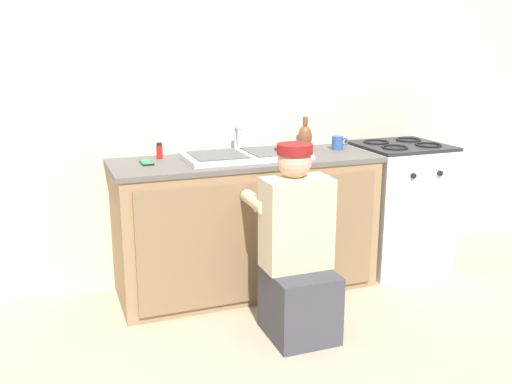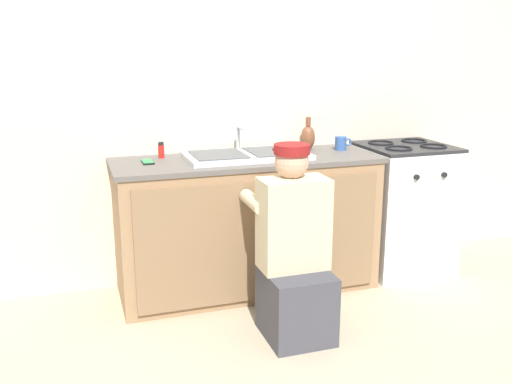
{
  "view_description": "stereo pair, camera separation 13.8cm",
  "coord_description": "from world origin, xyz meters",
  "px_view_note": "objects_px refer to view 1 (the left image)",
  "views": [
    {
      "loc": [
        -1.22,
        -3.16,
        1.63
      ],
      "look_at": [
        0.0,
        0.1,
        0.73
      ],
      "focal_mm": 40.0,
      "sensor_mm": 36.0,
      "label": 1
    },
    {
      "loc": [
        -1.09,
        -3.2,
        1.63
      ],
      "look_at": [
        0.0,
        0.1,
        0.73
      ],
      "focal_mm": 40.0,
      "sensor_mm": 36.0,
      "label": 2
    }
  ],
  "objects_px": {
    "plumber_person": "(297,258)",
    "vase_decorative": "(305,137)",
    "sink_double_basin": "(245,155)",
    "spice_bottle_red": "(159,151)",
    "stove_range": "(398,205)",
    "cell_phone": "(147,163)",
    "coffee_mug": "(338,143)"
  },
  "relations": [
    {
      "from": "cell_phone",
      "to": "vase_decorative",
      "type": "xyz_separation_m",
      "value": [
        1.14,
        0.11,
        0.08
      ]
    },
    {
      "from": "cell_phone",
      "to": "coffee_mug",
      "type": "xyz_separation_m",
      "value": [
        1.36,
        0.03,
        0.04
      ]
    },
    {
      "from": "cell_phone",
      "to": "spice_bottle_red",
      "type": "xyz_separation_m",
      "value": [
        0.11,
        0.13,
        0.04
      ]
    },
    {
      "from": "stove_range",
      "to": "vase_decorative",
      "type": "xyz_separation_m",
      "value": [
        -0.71,
        0.15,
        0.53
      ]
    },
    {
      "from": "stove_range",
      "to": "spice_bottle_red",
      "type": "xyz_separation_m",
      "value": [
        -1.74,
        0.17,
        0.49
      ]
    },
    {
      "from": "plumber_person",
      "to": "vase_decorative",
      "type": "relative_size",
      "value": 4.8
    },
    {
      "from": "sink_double_basin",
      "to": "spice_bottle_red",
      "type": "bearing_deg",
      "value": 162.15
    },
    {
      "from": "stove_range",
      "to": "spice_bottle_red",
      "type": "bearing_deg",
      "value": 174.32
    },
    {
      "from": "sink_double_basin",
      "to": "plumber_person",
      "type": "relative_size",
      "value": 0.72
    },
    {
      "from": "cell_phone",
      "to": "coffee_mug",
      "type": "bearing_deg",
      "value": 1.11
    },
    {
      "from": "coffee_mug",
      "to": "plumber_person",
      "type": "bearing_deg",
      "value": -130.41
    },
    {
      "from": "sink_double_basin",
      "to": "stove_range",
      "type": "xyz_separation_m",
      "value": [
        1.21,
        -0.0,
        -0.46
      ]
    },
    {
      "from": "plumber_person",
      "to": "vase_decorative",
      "type": "distance_m",
      "value": 1.11
    },
    {
      "from": "sink_double_basin",
      "to": "cell_phone",
      "type": "height_order",
      "value": "sink_double_basin"
    },
    {
      "from": "stove_range",
      "to": "plumber_person",
      "type": "bearing_deg",
      "value": -148.38
    },
    {
      "from": "sink_double_basin",
      "to": "spice_bottle_red",
      "type": "relative_size",
      "value": 7.62
    },
    {
      "from": "coffee_mug",
      "to": "cell_phone",
      "type": "bearing_deg",
      "value": -178.89
    },
    {
      "from": "stove_range",
      "to": "vase_decorative",
      "type": "distance_m",
      "value": 0.9
    },
    {
      "from": "vase_decorative",
      "to": "plumber_person",
      "type": "bearing_deg",
      "value": -117.22
    },
    {
      "from": "stove_range",
      "to": "cell_phone",
      "type": "relative_size",
      "value": 6.74
    },
    {
      "from": "vase_decorative",
      "to": "stove_range",
      "type": "bearing_deg",
      "value": -12.03
    },
    {
      "from": "plumber_person",
      "to": "stove_range",
      "type": "bearing_deg",
      "value": 31.62
    },
    {
      "from": "stove_range",
      "to": "vase_decorative",
      "type": "bearing_deg",
      "value": 167.97
    },
    {
      "from": "sink_double_basin",
      "to": "vase_decorative",
      "type": "distance_m",
      "value": 0.53
    },
    {
      "from": "sink_double_basin",
      "to": "cell_phone",
      "type": "xyz_separation_m",
      "value": [
        -0.64,
        0.04,
        -0.01
      ]
    },
    {
      "from": "spice_bottle_red",
      "to": "vase_decorative",
      "type": "relative_size",
      "value": 0.46
    },
    {
      "from": "sink_double_basin",
      "to": "cell_phone",
      "type": "distance_m",
      "value": 0.64
    },
    {
      "from": "sink_double_basin",
      "to": "plumber_person",
      "type": "xyz_separation_m",
      "value": [
        0.06,
        -0.71,
        -0.47
      ]
    },
    {
      "from": "coffee_mug",
      "to": "vase_decorative",
      "type": "height_order",
      "value": "vase_decorative"
    },
    {
      "from": "coffee_mug",
      "to": "vase_decorative",
      "type": "bearing_deg",
      "value": 158.87
    },
    {
      "from": "vase_decorative",
      "to": "sink_double_basin",
      "type": "bearing_deg",
      "value": -163.47
    },
    {
      "from": "sink_double_basin",
      "to": "coffee_mug",
      "type": "xyz_separation_m",
      "value": [
        0.72,
        0.06,
        0.03
      ]
    }
  ]
}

